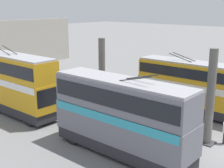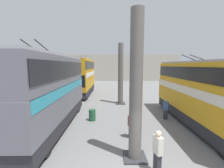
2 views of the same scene
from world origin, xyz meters
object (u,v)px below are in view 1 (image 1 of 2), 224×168
object	(u,v)px
oil_drum	(130,130)
bus_left_far	(194,84)
bus_right_mid	(122,113)
person_aisle_midway	(183,125)
person_by_left_row	(169,105)
bus_right_far	(16,81)

from	to	relation	value
oil_drum	bus_left_far	bearing A→B (deg)	-97.88
bus_right_mid	person_aisle_midway	xyz separation A→B (m)	(-1.56, -5.44, -2.04)
oil_drum	bus_right_mid	bearing A→B (deg)	116.22
bus_right_mid	person_by_left_row	bearing A→B (deg)	-79.75
bus_right_far	oil_drum	size ratio (longest dim) A/B	10.37
bus_left_far	person_by_left_row	world-z (taller)	bus_left_far
bus_left_far	oil_drum	distance (m)	8.29
bus_left_far	bus_right_mid	bearing A→B (deg)	91.28
person_aisle_midway	person_by_left_row	world-z (taller)	person_by_left_row
bus_left_far	person_aisle_midway	bearing A→B (deg)	109.14
bus_right_far	person_aisle_midway	xyz separation A→B (m)	(-13.61, -5.44, -2.21)
bus_right_mid	oil_drum	world-z (taller)	bus_right_mid
bus_right_far	person_by_left_row	bearing A→B (deg)	-140.45
bus_right_mid	oil_drum	xyz separation A→B (m)	(1.33, -2.71, -2.45)
bus_right_far	person_by_left_row	distance (m)	13.78
person_aisle_midway	bus_left_far	bearing A→B (deg)	84.00
bus_left_far	oil_drum	world-z (taller)	bus_left_far
bus_right_far	bus_right_mid	bearing A→B (deg)	180.00
bus_right_far	person_aisle_midway	bearing A→B (deg)	-158.22
bus_right_far	bus_left_far	bearing A→B (deg)	-138.06
bus_right_mid	person_aisle_midway	world-z (taller)	bus_right_mid
bus_left_far	person_by_left_row	distance (m)	2.97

